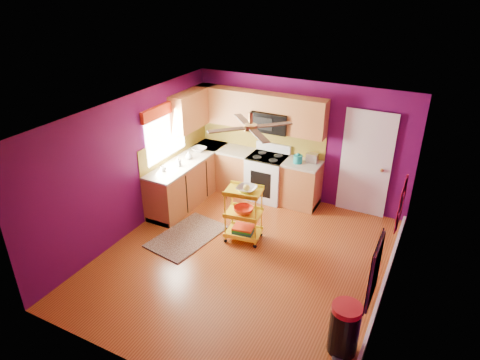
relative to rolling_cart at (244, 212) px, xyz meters
The scene contains 18 objects.
ground 0.83m from the rolling_cart, 63.15° to the right, with size 5.00×5.00×0.00m, color brown.
room_envelope 1.22m from the rolling_cart, 60.90° to the right, with size 4.54×5.04×2.52m.
lower_cabinets 1.68m from the rolling_cart, 129.98° to the left, with size 2.81×2.31×0.94m.
electric_range 1.66m from the rolling_cart, 99.69° to the left, with size 0.76×0.66×1.13m.
upper_cabinetry 2.27m from the rolling_cart, 120.68° to the left, with size 2.80×2.30×1.26m.
left_window 2.33m from the rolling_cart, 165.16° to the left, with size 0.08×1.35×1.08m.
panel_door 2.56m from the rolling_cart, 50.02° to the left, with size 0.95×0.11×2.15m.
right_wall_art 2.79m from the rolling_cart, 19.26° to the right, with size 0.04×2.74×1.04m.
ceiling_fan 1.77m from the rolling_cart, 51.01° to the right, with size 1.01×1.01×0.26m.
shag_rug 1.18m from the rolling_cart, 157.31° to the right, with size 0.87×1.41×0.02m, color black.
rolling_cart is the anchor object (origin of this frame).
trash_can 2.78m from the rolling_cart, 36.44° to the right, with size 0.50×0.50×0.72m.
teal_kettle 1.72m from the rolling_cart, 77.05° to the left, with size 0.18×0.18×0.21m.
toaster 1.94m from the rolling_cart, 71.13° to the left, with size 0.22×0.15×0.18m, color beige.
soap_bottle_a 1.75m from the rolling_cart, 165.53° to the left, with size 0.09×0.09×0.19m, color #EA3F72.
soap_bottle_b 1.88m from the rolling_cart, 154.20° to the left, with size 0.13×0.13×0.17m, color white.
counter_dish 2.14m from the rolling_cart, 143.34° to the left, with size 0.29×0.29×0.07m, color white.
counter_cup 1.81m from the rolling_cart, behind, with size 0.11×0.11×0.09m, color white.
Camera 1 is at (2.60, -5.22, 4.41)m, focal length 32.00 mm.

